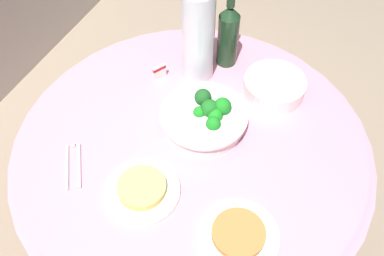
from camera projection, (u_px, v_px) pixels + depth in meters
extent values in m
plane|color=gray|center=(192.00, 237.00, 1.92)|extent=(6.00, 6.00, 0.00)
cylinder|color=maroon|center=(192.00, 199.00, 1.65)|extent=(1.01, 1.01, 0.69)
cylinder|color=pink|center=(192.00, 145.00, 1.38)|extent=(1.16, 1.16, 0.02)
cylinder|color=pink|center=(192.00, 141.00, 1.36)|extent=(1.10, 1.10, 0.03)
cylinder|color=white|center=(204.00, 121.00, 1.36)|extent=(0.26, 0.26, 0.05)
cylinder|color=white|center=(204.00, 114.00, 1.33)|extent=(0.28, 0.28, 0.01)
sphere|color=#19511E|center=(203.00, 97.00, 1.35)|extent=(0.06, 0.06, 0.06)
sphere|color=#197A1E|center=(222.00, 106.00, 1.32)|extent=(0.06, 0.06, 0.06)
sphere|color=#19841E|center=(215.00, 116.00, 1.32)|extent=(0.05, 0.05, 0.05)
sphere|color=#19641E|center=(210.00, 108.00, 1.32)|extent=(0.06, 0.06, 0.06)
sphere|color=#197C1E|center=(200.00, 113.00, 1.33)|extent=(0.04, 0.04, 0.04)
sphere|color=#197D1E|center=(213.00, 124.00, 1.30)|extent=(0.05, 0.05, 0.05)
cylinder|color=white|center=(273.00, 92.00, 1.47)|extent=(0.21, 0.21, 0.01)
cylinder|color=white|center=(274.00, 90.00, 1.46)|extent=(0.21, 0.21, 0.01)
cylinder|color=white|center=(274.00, 87.00, 1.45)|extent=(0.21, 0.21, 0.01)
cylinder|color=white|center=(274.00, 85.00, 1.44)|extent=(0.21, 0.21, 0.01)
cylinder|color=white|center=(275.00, 83.00, 1.44)|extent=(0.21, 0.21, 0.01)
cylinder|color=white|center=(275.00, 81.00, 1.43)|extent=(0.21, 0.21, 0.01)
cylinder|color=#1A351E|center=(228.00, 40.00, 1.49)|extent=(0.07, 0.07, 0.20)
cone|color=#1A351E|center=(230.00, 11.00, 1.40)|extent=(0.07, 0.07, 0.04)
cylinder|color=silver|center=(198.00, 36.00, 1.40)|extent=(0.11, 0.11, 0.34)
sphere|color=#E5B26B|center=(200.00, 62.00, 1.51)|extent=(0.06, 0.06, 0.06)
sphere|color=#E5B26B|center=(192.00, 66.00, 1.50)|extent=(0.06, 0.06, 0.06)
sphere|color=#E5B26B|center=(201.00, 69.00, 1.49)|extent=(0.06, 0.06, 0.06)
sphere|color=#72C64C|center=(197.00, 50.00, 1.47)|extent=(0.06, 0.06, 0.06)
sphere|color=#72C64C|center=(193.00, 57.00, 1.45)|extent=(0.06, 0.06, 0.06)
sphere|color=#72C64C|center=(204.00, 55.00, 1.45)|extent=(0.06, 0.06, 0.06)
sphere|color=red|center=(194.00, 39.00, 1.43)|extent=(0.06, 0.06, 0.06)
sphere|color=red|center=(196.00, 46.00, 1.40)|extent=(0.06, 0.06, 0.06)
sphere|color=red|center=(204.00, 41.00, 1.42)|extent=(0.06, 0.06, 0.06)
sphere|color=#E5B26B|center=(192.00, 28.00, 1.38)|extent=(0.06, 0.06, 0.06)
sphere|color=#E5B26B|center=(200.00, 33.00, 1.36)|extent=(0.06, 0.06, 0.06)
sphere|color=#E5B26B|center=(202.00, 26.00, 1.39)|extent=(0.06, 0.06, 0.06)
cylinder|color=silver|center=(80.00, 165.00, 1.28)|extent=(0.14, 0.10, 0.01)
cylinder|color=silver|center=(67.00, 167.00, 1.27)|extent=(0.14, 0.10, 0.01)
sphere|color=silver|center=(73.00, 145.00, 1.32)|extent=(0.01, 0.01, 0.01)
cylinder|color=white|center=(142.00, 191.00, 1.22)|extent=(0.22, 0.22, 0.01)
cylinder|color=#EACC60|center=(142.00, 187.00, 1.20)|extent=(0.14, 0.14, 0.03)
cylinder|color=white|center=(238.00, 236.00, 1.13)|extent=(0.22, 0.22, 0.01)
cylinder|color=#B77038|center=(239.00, 233.00, 1.12)|extent=(0.14, 0.14, 0.02)
cube|color=white|center=(160.00, 72.00, 1.50)|extent=(0.05, 0.03, 0.05)
cube|color=maroon|center=(159.00, 69.00, 1.48)|extent=(0.05, 0.03, 0.01)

